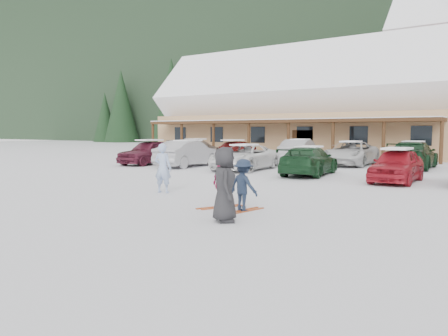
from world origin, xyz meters
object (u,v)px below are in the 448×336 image
Objects in this scene: child_magenta at (221,184)px; bystander_dark at (225,185)px; parked_car_0 at (150,152)px; parked_car_10 at (351,153)px; parked_car_4 at (397,165)px; parked_car_2 at (244,157)px; parked_car_7 at (196,148)px; parked_car_9 at (300,151)px; adult_skier at (163,168)px; parked_car_11 at (413,155)px; day_lodge at (305,111)px; toddler_red at (221,187)px; child_navy at (243,185)px; parked_car_3 at (309,161)px; parked_car_8 at (233,150)px; parked_car_1 at (188,154)px.

bystander_dark reaches higher than child_magenta.
parked_car_0 reaches higher than parked_car_10.
parked_car_10 is (-4.51, 7.71, 0.04)m from parked_car_4.
parked_car_7 reaches higher than parked_car_2.
parked_car_9 reaches higher than parked_car_4.
parked_car_4 reaches higher than parked_car_2.
adult_skier reaches higher than parked_car_9.
bystander_dark is at bearing 85.90° from parked_car_11.
day_lodge is at bearing -45.06° from child_magenta.
child_magenta reaches higher than toddler_red.
bystander_dark reaches higher than parked_car_2.
adult_skier is 15.68m from parked_car_10.
toddler_red is 0.17× the size of parked_car_0.
toddler_red is 3.47m from bystander_dark.
adult_skier is at bearing -45.40° from parked_car_0.
day_lodge reaches higher than child_navy.
child_navy is 0.26× the size of parked_car_10.
parked_car_9 is (-0.09, 7.42, 0.08)m from parked_car_2.
parked_car_3 is (-2.77, 11.30, -0.20)m from bystander_dark.
adult_skier is at bearing 71.22° from parked_car_3.
parked_car_11 reaches higher than parked_car_2.
child_navy reaches higher than parked_car_2.
parked_car_10 is at bearing 55.86° from parked_car_2.
parked_car_10 is 3.73m from parked_car_11.
parked_car_2 is at bearing -15.20° from parked_car_3.
parked_car_10 is at bearing 4.76° from parked_car_8.
child_navy is at bearing -83.34° from parked_car_10.
parked_car_4 is (2.61, 9.16, 0.05)m from child_magenta.
adult_skier reaches higher than parked_car_10.
parked_car_9 reaches higher than parked_car_8.
adult_skier is 0.36× the size of parked_car_1.
parked_car_2 is 7.42m from parked_car_9.
bystander_dark is (0.35, -1.40, 0.19)m from child_navy.
parked_car_8 is (-10.51, 16.60, 0.08)m from child_magenta.
parked_car_2 is at bearing -49.12° from parked_car_8.
bystander_dark is 18.32m from parked_car_0.
bystander_dark is 0.37× the size of parked_car_3.
adult_skier is at bearing -7.81° from child_navy.
parked_car_0 is 7.27m from parked_car_7.
parked_car_9 is at bearing -120.78° from parked_car_1.
parked_car_1 is 0.89× the size of parked_car_10.
day_lodge is 36.42× the size of toddler_red.
parked_car_0 is 0.96× the size of parked_car_3.
parked_car_7 is (-15.38, 17.54, 0.05)m from child_navy.
parked_car_9 is at bearing 16.31° from parked_car_8.
parked_car_0 is 12.67m from parked_car_10.
parked_car_7 is (-13.69, 16.17, 0.35)m from toddler_red.
bystander_dark is 0.38× the size of parked_car_9.
parked_car_2 is (-4.76, 9.10, 0.30)m from toddler_red.
bystander_dark is at bearing 133.66° from adult_skier.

